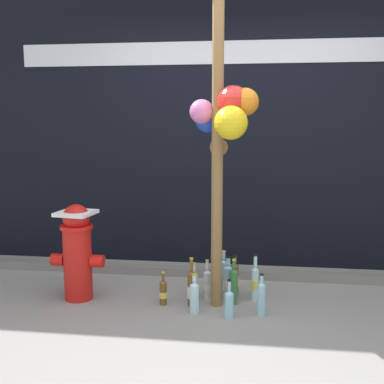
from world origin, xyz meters
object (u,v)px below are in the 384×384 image
(bottle_0, at_px, (255,282))
(bottle_5, at_px, (261,298))
(memorial_post, at_px, (222,99))
(bottle_3, at_px, (235,279))
(bottle_9, at_px, (229,303))
(bottle_2, at_px, (234,285))
(bottle_11, at_px, (191,288))
(bottle_7, at_px, (207,284))
(bottle_10, at_px, (163,292))
(fire_hydrant, at_px, (77,250))
(bottle_8, at_px, (194,285))
(bottle_6, at_px, (223,276))
(bottle_1, at_px, (194,296))
(bottle_4, at_px, (228,282))

(bottle_0, bearing_deg, bottle_5, -80.64)
(memorial_post, distance_m, bottle_5, 1.55)
(bottle_3, relative_size, bottle_9, 1.17)
(memorial_post, height_order, bottle_3, memorial_post)
(memorial_post, height_order, bottle_0, memorial_post)
(bottle_2, distance_m, bottle_11, 0.35)
(bottle_3, distance_m, bottle_7, 0.24)
(bottle_10, bearing_deg, bottle_5, -7.70)
(fire_hydrant, relative_size, bottle_8, 2.56)
(bottle_5, relative_size, bottle_6, 0.86)
(bottle_1, bearing_deg, memorial_post, 43.42)
(fire_hydrant, relative_size, bottle_11, 2.01)
(bottle_11, bearing_deg, bottle_6, 51.35)
(bottle_6, bearing_deg, bottle_2, -64.48)
(bottle_8, xyz_separation_m, bottle_9, (0.31, -0.35, -0.01))
(memorial_post, xyz_separation_m, bottle_1, (-0.19, -0.18, -1.51))
(bottle_8, bearing_deg, memorial_post, -26.79)
(bottle_7, bearing_deg, bottle_4, -6.42)
(bottle_4, distance_m, bottle_10, 0.55)
(bottle_10, bearing_deg, bottle_6, 32.96)
(bottle_9, bearing_deg, bottle_2, 85.86)
(bottle_8, distance_m, bottle_9, 0.47)
(bottle_4, distance_m, bottle_5, 0.40)
(bottle_7, bearing_deg, bottle_0, -0.88)
(bottle_7, bearing_deg, bottle_10, -148.69)
(bottle_0, height_order, bottle_4, bottle_0)
(bottle_4, bearing_deg, fire_hydrant, -173.16)
(bottle_2, distance_m, bottle_10, 0.58)
(memorial_post, distance_m, bottle_2, 1.49)
(bottle_0, bearing_deg, bottle_1, -144.06)
(memorial_post, bearing_deg, bottle_3, 68.07)
(bottle_5, relative_size, bottle_8, 1.05)
(bottle_4, bearing_deg, bottle_5, -46.67)
(memorial_post, relative_size, bottle_10, 10.39)
(memorial_post, xyz_separation_m, bottle_3, (0.10, 0.25, -1.50))
(bottle_1, relative_size, bottle_5, 0.97)
(bottle_9, bearing_deg, bottle_5, 18.60)
(bottle_1, bearing_deg, bottle_5, 3.41)
(bottle_2, height_order, bottle_4, bottle_2)
(bottle_8, bearing_deg, bottle_3, 22.21)
(bottle_6, bearing_deg, bottle_3, -6.03)
(bottle_0, relative_size, bottle_8, 1.25)
(fire_hydrant, bearing_deg, bottle_7, 8.98)
(memorial_post, relative_size, bottle_7, 8.70)
(bottle_7, bearing_deg, bottle_11, -118.24)
(bottle_4, distance_m, bottle_7, 0.18)
(bottle_1, bearing_deg, bottle_8, 97.66)
(bottle_6, distance_m, bottle_11, 0.38)
(bottle_9, distance_m, bottle_10, 0.58)
(bottle_1, bearing_deg, bottle_9, -10.64)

